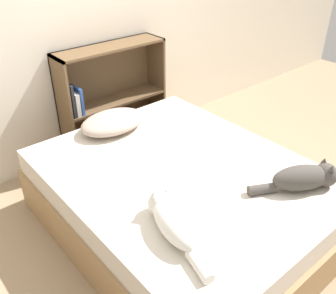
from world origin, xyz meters
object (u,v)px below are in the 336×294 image
object	(u,v)px
pillow	(113,122)
bookshelf	(109,99)
cat_light	(172,220)
bed	(181,200)
cat_dark	(306,177)

from	to	relation	value
pillow	bookshelf	world-z (taller)	bookshelf
pillow	cat_light	xyz separation A→B (m)	(-0.35, -1.07, 0.00)
cat_light	bookshelf	distance (m)	1.67
bed	cat_dark	bearing A→B (deg)	-54.66
cat_light	cat_dark	bearing A→B (deg)	-90.97
pillow	cat_dark	world-z (taller)	cat_dark
bookshelf	cat_light	bearing A→B (deg)	-111.76
cat_dark	cat_light	bearing A→B (deg)	-167.75
bed	bookshelf	xyz separation A→B (m)	(0.23, 1.20, 0.25)
bed	cat_light	size ratio (longest dim) A/B	3.26
pillow	bookshelf	distance (m)	0.56
pillow	cat_light	bearing A→B (deg)	-108.19
pillow	cat_light	distance (m)	1.13
cat_dark	bookshelf	size ratio (longest dim) A/B	0.52
pillow	cat_dark	bearing A→B (deg)	-70.54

